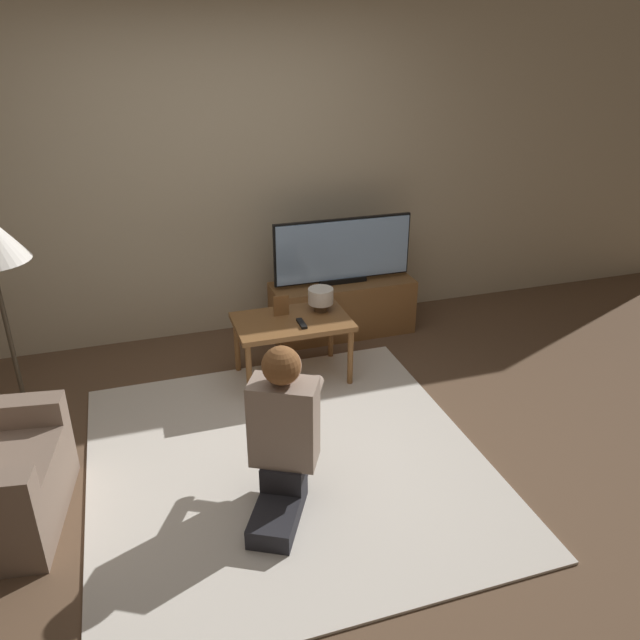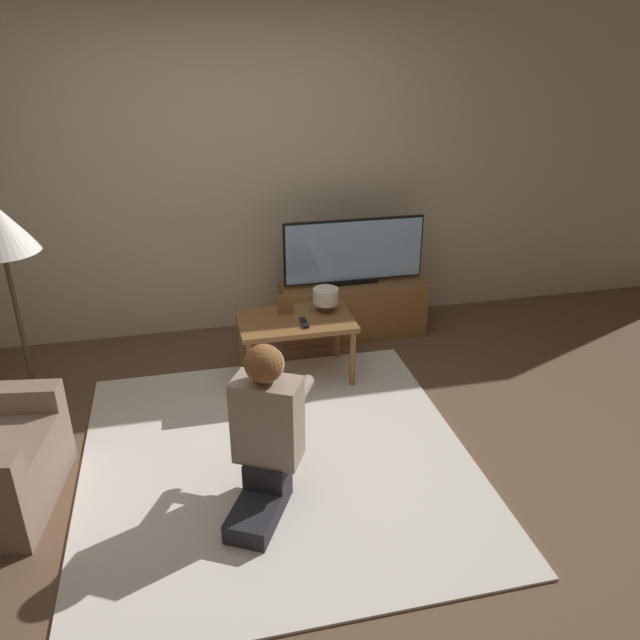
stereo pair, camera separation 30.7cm
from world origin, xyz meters
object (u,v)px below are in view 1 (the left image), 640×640
coffee_table (292,327)px  person_kneeling (283,430)px  table_lamp (321,297)px  tv (343,251)px

coffee_table → person_kneeling: bearing=-107.4°
coffee_table → table_lamp: (0.24, 0.08, 0.16)m
coffee_table → table_lamp: size_ratio=4.44×
table_lamp → person_kneeling: bearing=-115.3°
tv → table_lamp: (-0.35, -0.51, -0.15)m
tv → table_lamp: 0.64m
person_kneeling → table_lamp: bearing=-87.3°
person_kneeling → table_lamp: size_ratio=5.10×
person_kneeling → table_lamp: 1.47m
coffee_table → table_lamp: table_lamp is taller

